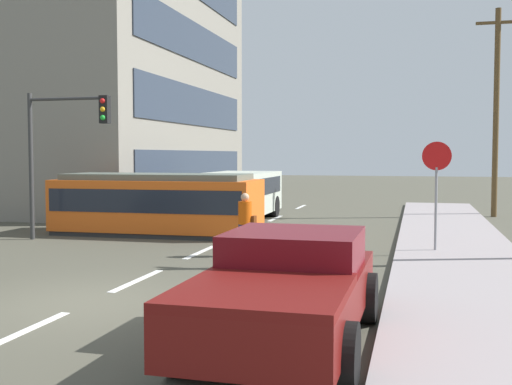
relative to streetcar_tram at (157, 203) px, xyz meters
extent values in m
plane|color=#4E4B3E|center=(2.72, 0.62, -1.05)|extent=(120.00, 120.00, 0.00)
cube|color=gray|center=(9.52, -3.38, -0.98)|extent=(3.20, 36.00, 0.14)
cube|color=silver|center=(2.72, -11.38, -1.05)|extent=(0.16, 2.40, 0.01)
cube|color=silver|center=(2.72, -7.38, -1.05)|extent=(0.16, 2.40, 0.01)
cube|color=silver|center=(2.72, -3.38, -1.05)|extent=(0.16, 2.40, 0.01)
cube|color=silver|center=(2.72, 6.00, -1.05)|extent=(0.16, 2.40, 0.01)
cube|color=silver|center=(2.72, 12.00, -1.05)|extent=(0.16, 2.40, 0.01)
cube|color=gray|center=(-10.42, 10.64, 8.55)|extent=(15.97, 17.15, 19.20)
cube|color=#2D3847|center=(-2.40, 10.64, 0.87)|extent=(0.06, 14.58, 1.92)
cube|color=#2D3847|center=(-2.40, 10.64, 4.07)|extent=(0.06, 14.58, 1.92)
cube|color=#2D3847|center=(-2.40, 10.64, 7.27)|extent=(0.06, 14.58, 1.92)
cube|color=orange|center=(0.00, 0.00, -0.06)|extent=(6.87, 2.60, 1.69)
cube|color=#2D2D2D|center=(0.00, 0.00, -0.98)|extent=(6.73, 2.47, 0.15)
cube|color=#555F54|center=(0.00, 0.00, 0.88)|extent=(6.18, 2.21, 0.20)
cube|color=#1E232D|center=(0.00, 0.00, 0.14)|extent=(6.60, 2.63, 0.74)
cube|color=#B2BAAA|center=(1.41, 5.00, 0.07)|extent=(2.54, 5.37, 1.65)
cube|color=black|center=(1.43, 2.38, 0.32)|extent=(2.25, 0.14, 0.99)
cube|color=black|center=(1.41, 5.00, 0.37)|extent=(2.58, 4.57, 0.66)
cylinder|color=black|center=(1.42, 3.29, -0.60)|extent=(2.56, 0.92, 0.90)
cylinder|color=black|center=(1.39, 6.71, -0.60)|extent=(2.56, 0.92, 0.90)
cylinder|color=#333753|center=(3.98, -3.70, -0.63)|extent=(0.16, 0.16, 0.85)
cylinder|color=#333753|center=(4.18, -3.70, -0.63)|extent=(0.16, 0.16, 0.85)
cylinder|color=#DA4E09|center=(4.08, -3.70, 0.10)|extent=(0.36, 0.36, 0.60)
sphere|color=tan|center=(4.08, -3.70, 0.51)|extent=(0.22, 0.22, 0.22)
cube|color=#61290C|center=(4.30, -3.65, -0.10)|extent=(0.12, 0.21, 0.24)
cube|color=#5F110E|center=(6.70, -11.00, -0.38)|extent=(2.04, 5.02, 0.65)
cube|color=maroon|center=(6.70, -10.45, 0.22)|extent=(1.92, 1.92, 0.55)
cube|color=#5F110E|center=(6.69, -12.38, 0.01)|extent=(2.02, 2.27, 0.12)
cylinder|color=black|center=(5.71, -9.50, -0.65)|extent=(0.29, 0.80, 0.80)
cylinder|color=black|center=(7.71, -9.51, -0.65)|extent=(0.29, 0.80, 0.80)
cylinder|color=black|center=(5.69, -12.50, -0.65)|extent=(0.29, 0.80, 0.80)
cylinder|color=black|center=(7.69, -12.51, -0.65)|extent=(0.29, 0.80, 0.80)
cube|color=navy|center=(-2.13, 4.00, -0.54)|extent=(1.92, 4.28, 0.55)
cube|color=black|center=(-2.14, 3.85, -0.06)|extent=(1.75, 2.36, 0.40)
cylinder|color=black|center=(-3.05, 5.29, -0.73)|extent=(0.23, 0.64, 0.64)
cylinder|color=black|center=(-1.18, 5.26, -0.73)|extent=(0.23, 0.64, 0.64)
cylinder|color=black|center=(-3.08, 2.74, -0.73)|extent=(0.23, 0.64, 0.64)
cylinder|color=black|center=(-1.22, 2.71, -0.73)|extent=(0.23, 0.64, 0.64)
cube|color=black|center=(-3.02, 10.60, -0.54)|extent=(1.78, 4.48, 0.55)
cube|color=black|center=(-3.02, 10.45, -0.06)|extent=(1.63, 2.47, 0.40)
cylinder|color=black|center=(-3.91, 11.95, -0.73)|extent=(0.22, 0.64, 0.64)
cylinder|color=black|center=(-2.14, 11.95, -0.73)|extent=(0.22, 0.64, 0.64)
cylinder|color=black|center=(-3.90, 9.26, -0.73)|extent=(0.22, 0.64, 0.64)
cylinder|color=black|center=(-2.13, 9.26, -0.73)|extent=(0.22, 0.64, 0.64)
cube|color=black|center=(-3.04, 16.95, -0.54)|extent=(1.96, 4.47, 0.55)
cube|color=black|center=(-3.05, 16.80, -0.06)|extent=(1.76, 2.48, 0.40)
cylinder|color=black|center=(-3.94, 18.30, -0.73)|extent=(0.24, 0.65, 0.64)
cylinder|color=black|center=(-2.09, 18.25, -0.73)|extent=(0.24, 0.65, 0.64)
cylinder|color=black|center=(-4.00, 15.64, -0.73)|extent=(0.24, 0.65, 0.64)
cylinder|color=black|center=(-2.15, 15.60, -0.73)|extent=(0.24, 0.65, 0.64)
cylinder|color=gray|center=(8.95, -2.26, 0.19)|extent=(0.07, 0.07, 2.20)
cylinder|color=red|center=(8.95, -2.26, 1.59)|extent=(0.76, 0.04, 0.76)
cylinder|color=#333333|center=(-3.31, -2.19, 1.24)|extent=(0.14, 0.14, 4.59)
cylinder|color=#333333|center=(-2.02, -2.19, 3.34)|extent=(2.58, 0.10, 0.10)
cube|color=black|center=(-0.73, -2.19, 2.99)|extent=(0.28, 0.24, 0.84)
sphere|color=red|center=(-0.73, -2.32, 3.24)|extent=(0.16, 0.16, 0.16)
sphere|color=gold|center=(-0.73, -2.32, 2.99)|extent=(0.16, 0.16, 0.16)
sphere|color=green|center=(-0.73, -2.32, 2.74)|extent=(0.16, 0.16, 0.16)
cylinder|color=brown|center=(11.69, 9.08, 3.38)|extent=(0.24, 0.24, 8.86)
cube|color=brown|center=(11.69, 9.08, 7.21)|extent=(1.80, 0.12, 0.12)
camera|label=1|loc=(8.43, -19.48, 1.62)|focal=43.94mm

